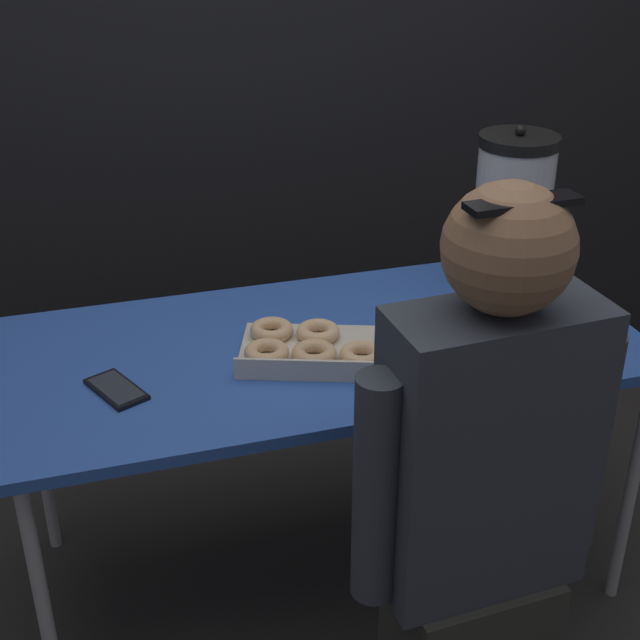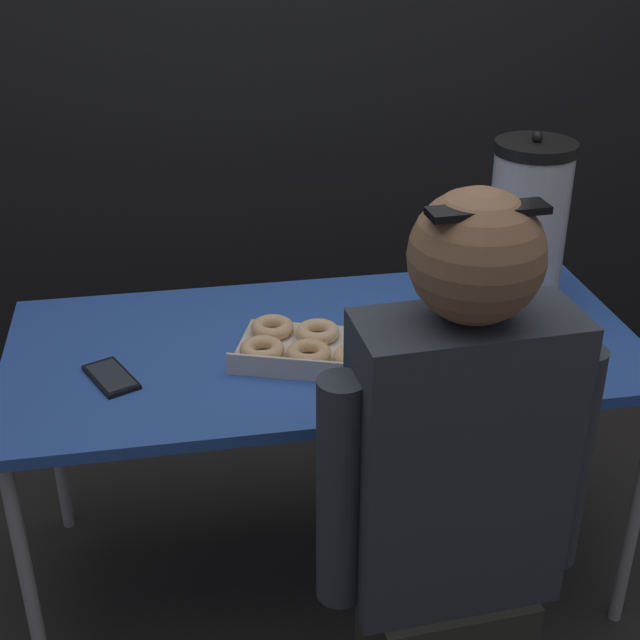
{
  "view_description": "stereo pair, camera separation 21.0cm",
  "coord_description": "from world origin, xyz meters",
  "px_view_note": "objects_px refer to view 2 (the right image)",
  "views": [
    {
      "loc": [
        -0.55,
        -1.79,
        1.74
      ],
      "look_at": [
        -0.01,
        0.0,
        0.77
      ],
      "focal_mm": 50.0,
      "sensor_mm": 36.0,
      "label": 1
    },
    {
      "loc": [
        -0.34,
        -1.84,
        1.74
      ],
      "look_at": [
        -0.01,
        0.0,
        0.77
      ],
      "focal_mm": 50.0,
      "sensor_mm": 36.0,
      "label": 2
    }
  ],
  "objects_px": {
    "donut_box": "(308,348)",
    "coffee_urn": "(527,224)",
    "person_seated": "(454,517)",
    "cell_phone": "(111,377)"
  },
  "relations": [
    {
      "from": "donut_box",
      "to": "coffee_urn",
      "type": "xyz_separation_m",
      "value": [
        0.59,
        0.19,
        0.19
      ]
    },
    {
      "from": "person_seated",
      "to": "cell_phone",
      "type": "bearing_deg",
      "value": -40.16
    },
    {
      "from": "donut_box",
      "to": "person_seated",
      "type": "height_order",
      "value": "person_seated"
    },
    {
      "from": "donut_box",
      "to": "coffee_urn",
      "type": "bearing_deg",
      "value": 37.35
    },
    {
      "from": "person_seated",
      "to": "donut_box",
      "type": "bearing_deg",
      "value": -72.19
    },
    {
      "from": "cell_phone",
      "to": "donut_box",
      "type": "bearing_deg",
      "value": -21.02
    },
    {
      "from": "donut_box",
      "to": "cell_phone",
      "type": "distance_m",
      "value": 0.45
    },
    {
      "from": "coffee_urn",
      "to": "cell_phone",
      "type": "relative_size",
      "value": 2.59
    },
    {
      "from": "coffee_urn",
      "to": "donut_box",
      "type": "bearing_deg",
      "value": -162.19
    },
    {
      "from": "coffee_urn",
      "to": "person_seated",
      "type": "height_order",
      "value": "person_seated"
    }
  ]
}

